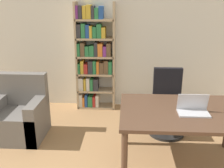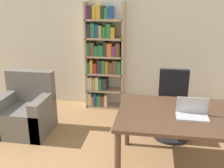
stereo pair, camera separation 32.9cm
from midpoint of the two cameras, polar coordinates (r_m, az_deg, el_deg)
name	(u,v)px [view 1 (the left image)]	position (r m, az deg, el deg)	size (l,w,h in m)	color
wall_back	(134,37)	(4.97, 2.89, 10.15)	(8.00, 0.06, 2.70)	silver
desk	(185,117)	(3.26, 12.81, -7.07)	(1.56, 1.08, 0.76)	#4C3323
laptop	(193,109)	(3.15, 14.42, -5.39)	(0.35, 0.21, 0.22)	#B2B2B7
office_chair	(167,106)	(4.16, 9.70, -4.78)	(0.56, 0.56, 1.02)	black
armchair	(19,117)	(4.34, -21.68, -6.72)	(0.78, 0.72, 0.94)	#66605B
bookshelf	(93,58)	(4.91, -6.00, 5.71)	(0.72, 0.28, 1.99)	tan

